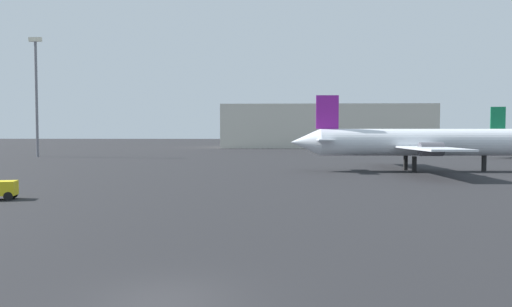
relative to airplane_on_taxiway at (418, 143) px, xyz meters
name	(u,v)px	position (x,y,z in m)	size (l,w,h in m)	color
ground_plane	(162,301)	(-20.21, -44.85, -3.45)	(600.00, 600.00, 0.00)	#232326
airplane_on_taxiway	(418,143)	(0.00, 0.00, 0.00)	(31.02, 26.80, 9.08)	silver
light_mast_left	(36,90)	(-61.90, 30.55, 9.01)	(2.40, 0.50, 22.35)	slate
terminal_building	(324,127)	(-2.09, 89.76, 2.85)	(61.26, 25.49, 12.62)	beige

